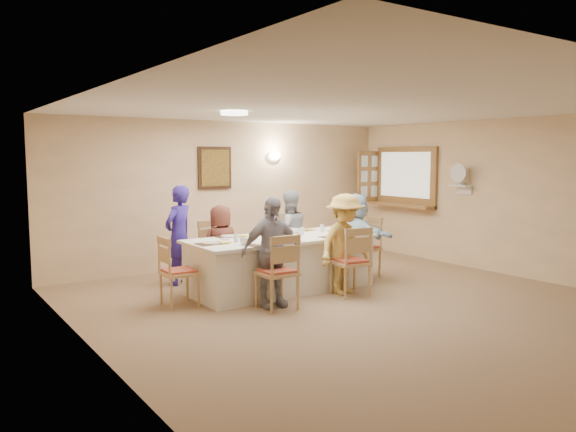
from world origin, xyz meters
TOP-DOWN VIEW (x-y plane):
  - ground at (0.00, 0.00)m, footprint 7.00×7.00m
  - room_walls at (0.00, 0.00)m, footprint 7.00×7.00m
  - wall_picture at (-0.30, 3.46)m, footprint 0.62×0.05m
  - wall_sconce at (0.90, 3.44)m, footprint 0.26×0.09m
  - ceiling_light at (-1.00, 1.50)m, footprint 0.36×0.36m
  - serving_hatch at (3.21, 2.40)m, footprint 0.06×1.50m
  - hatch_sill at (3.09, 2.40)m, footprint 0.30×1.50m
  - shutter_door at (2.95, 3.16)m, footprint 0.55×0.04m
  - fan_shelf at (3.13, 1.05)m, footprint 0.22×0.36m
  - desk_fan at (3.10, 1.05)m, footprint 0.30×0.30m
  - dining_table at (-0.33, 1.38)m, footprint 2.67×1.13m
  - chair_back_left at (-0.93, 2.18)m, footprint 0.47×0.47m
  - chair_back_right at (0.27, 2.18)m, footprint 0.50×0.50m
  - chair_front_left at (-0.93, 0.58)m, footprint 0.47×0.47m
  - chair_front_right at (0.27, 0.58)m, footprint 0.53×0.53m
  - chair_left_end at (-1.88, 1.38)m, footprint 0.45×0.45m
  - chair_right_end at (1.22, 1.38)m, footprint 0.46×0.46m
  - diner_back_left at (-0.93, 2.06)m, footprint 0.61×0.42m
  - diner_back_right at (0.27, 2.06)m, footprint 0.85×0.76m
  - diner_front_left at (-0.93, 0.70)m, footprint 0.88×0.50m
  - diner_front_right at (0.27, 0.70)m, footprint 1.05×0.78m
  - diner_right_end at (1.09, 1.38)m, footprint 1.25×0.44m
  - caregiver at (-1.38, 2.53)m, footprint 0.84×0.81m
  - placemat_fl at (-0.93, 0.96)m, footprint 0.38×0.28m
  - plate_fl at (-0.93, 0.96)m, footprint 0.23×0.23m
  - napkin_fl at (-0.75, 0.91)m, footprint 0.13×0.13m
  - placemat_fr at (0.27, 0.96)m, footprint 0.34×0.25m
  - plate_fr at (0.27, 0.96)m, footprint 0.23×0.23m
  - napkin_fr at (0.45, 0.91)m, footprint 0.13×0.13m
  - placemat_bl at (-0.93, 1.80)m, footprint 0.36×0.27m
  - plate_bl at (-0.93, 1.80)m, footprint 0.25×0.25m
  - napkin_bl at (-0.75, 1.75)m, footprint 0.14×0.14m
  - placemat_br at (0.27, 1.80)m, footprint 0.35×0.26m
  - plate_br at (0.27, 1.80)m, footprint 0.24×0.24m
  - napkin_br at (0.45, 1.75)m, footprint 0.15×0.15m
  - placemat_le at (-1.43, 1.38)m, footprint 0.37×0.28m
  - plate_le at (-1.43, 1.38)m, footprint 0.22×0.22m
  - napkin_le at (-1.25, 1.33)m, footprint 0.13×0.13m
  - placemat_re at (0.79, 1.38)m, footprint 0.38×0.28m
  - plate_re at (0.79, 1.38)m, footprint 0.26×0.26m
  - napkin_re at (0.97, 1.33)m, footprint 0.13×0.13m
  - teacup_a at (-1.11, 1.06)m, footprint 0.13×0.13m
  - teacup_b at (0.07, 1.91)m, footprint 0.12×0.12m
  - bowl_a at (-0.57, 1.10)m, footprint 0.21×0.21m
  - bowl_b at (0.05, 1.62)m, footprint 0.35×0.35m
  - condiment_ketchup at (-0.37, 1.42)m, footprint 0.14×0.14m
  - condiment_brown at (-0.26, 1.45)m, footprint 0.14×0.14m
  - condiment_malt at (-0.23, 1.35)m, footprint 0.18×0.18m
  - drinking_glass at (-0.48, 1.43)m, footprint 0.06×0.06m

SIDE VIEW (x-z plane):
  - ground at x=0.00m, z-range 0.00..0.00m
  - dining_table at x=-0.33m, z-range 0.00..0.76m
  - chair_left_end at x=-1.88m, z-range 0.00..0.91m
  - chair_right_end at x=1.22m, z-range 0.00..0.95m
  - chair_back_left at x=-0.93m, z-range 0.00..0.95m
  - chair_front_left at x=-0.93m, z-range 0.00..0.95m
  - chair_front_right at x=0.27m, z-range 0.00..0.96m
  - chair_back_right at x=0.27m, z-range 0.00..0.98m
  - diner_back_left at x=-0.93m, z-range 0.00..1.20m
  - diner_right_end at x=1.09m, z-range 0.00..1.33m
  - diner_back_right at x=0.27m, z-range 0.00..1.36m
  - diner_front_right at x=0.27m, z-range 0.00..1.39m
  - diner_front_left at x=-0.93m, z-range 0.00..1.40m
  - caregiver at x=-1.38m, z-range 0.00..1.47m
  - placemat_fl at x=-0.93m, z-range 0.76..0.77m
  - placemat_fr at x=0.27m, z-range 0.76..0.77m
  - placemat_bl at x=-0.93m, z-range 0.76..0.77m
  - placemat_br at x=0.27m, z-range 0.76..0.77m
  - placemat_le at x=-1.43m, z-range 0.76..0.77m
  - placemat_re at x=0.79m, z-range 0.76..0.77m
  - napkin_fl at x=-0.75m, z-range 0.77..0.77m
  - napkin_fr at x=0.45m, z-range 0.77..0.77m
  - napkin_bl at x=-0.75m, z-range 0.77..0.77m
  - napkin_br at x=0.45m, z-range 0.77..0.77m
  - napkin_le at x=-1.25m, z-range 0.77..0.77m
  - napkin_re at x=0.97m, z-range 0.77..0.77m
  - plate_fl at x=-0.93m, z-range 0.77..0.78m
  - plate_fr at x=0.27m, z-range 0.77..0.78m
  - plate_bl at x=-0.93m, z-range 0.77..0.78m
  - plate_br at x=0.27m, z-range 0.77..0.78m
  - plate_le at x=-1.43m, z-range 0.77..0.78m
  - plate_re at x=0.79m, z-range 0.76..0.78m
  - bowl_a at x=-0.57m, z-range 0.76..0.81m
  - bowl_b at x=0.05m, z-range 0.76..0.82m
  - teacup_b at x=0.07m, z-range 0.76..0.85m
  - teacup_a at x=-1.11m, z-range 0.76..0.85m
  - drinking_glass at x=-0.48m, z-range 0.77..0.86m
  - condiment_malt at x=-0.23m, z-range 0.76..0.93m
  - condiment_brown at x=-0.26m, z-range 0.76..0.95m
  - condiment_ketchup at x=-0.37m, z-range 0.76..1.02m
  - hatch_sill at x=3.09m, z-range 0.95..1.00m
  - fan_shelf at x=3.13m, z-range 1.39..1.41m
  - serving_hatch at x=3.21m, z-range 0.92..2.08m
  - shutter_door at x=2.95m, z-range 1.00..2.00m
  - room_walls at x=0.00m, z-range -1.99..5.01m
  - desk_fan at x=3.10m, z-range 1.41..1.69m
  - wall_picture at x=-0.30m, z-range 1.34..2.06m
  - wall_sconce at x=0.90m, z-range 1.81..1.99m
  - ceiling_light at x=-1.00m, z-range 2.45..2.50m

